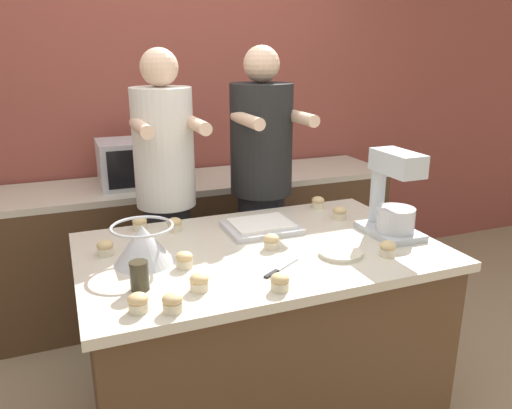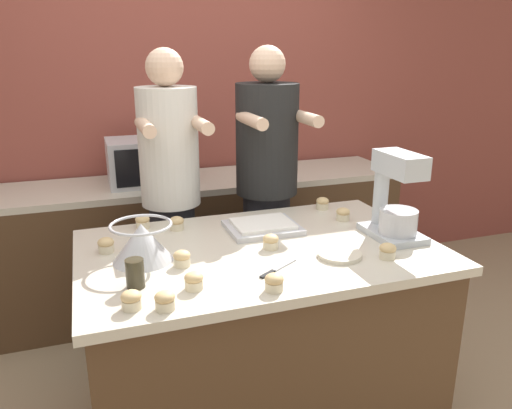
{
  "view_description": "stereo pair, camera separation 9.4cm",
  "coord_description": "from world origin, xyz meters",
  "px_view_note": "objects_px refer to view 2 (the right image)",
  "views": [
    {
      "loc": [
        -0.77,
        -1.87,
        1.71
      ],
      "look_at": [
        0.0,
        0.05,
        1.07
      ],
      "focal_mm": 35.0,
      "sensor_mm": 36.0,
      "label": 1
    },
    {
      "loc": [
        -0.68,
        -1.91,
        1.71
      ],
      "look_at": [
        0.0,
        0.05,
        1.07
      ],
      "focal_mm": 35.0,
      "sensor_mm": 36.0,
      "label": 2
    }
  ],
  "objects_px": {
    "drinking_glass": "(135,273)",
    "cupcake_5": "(271,241)",
    "stand_mixer": "(395,201)",
    "knife": "(276,270)",
    "microwave_oven": "(148,161)",
    "cupcake_2": "(143,222)",
    "cupcake_8": "(274,282)",
    "cupcake_9": "(131,300)",
    "cupcake_7": "(343,214)",
    "mixing_bowl": "(142,241)",
    "baking_tray": "(263,226)",
    "cupcake_0": "(194,281)",
    "cupcake_10": "(182,258)",
    "cupcake_6": "(177,223)",
    "cupcake_4": "(165,300)",
    "small_plate": "(340,255)",
    "person_right": "(267,195)",
    "cupcake_1": "(106,245)",
    "cupcake_3": "(388,251)",
    "person_left": "(172,204)",
    "cupcake_11": "(322,203)"
  },
  "relations": [
    {
      "from": "baking_tray",
      "to": "cupcake_2",
      "type": "xyz_separation_m",
      "value": [
        -0.54,
        0.22,
        0.01
      ]
    },
    {
      "from": "cupcake_0",
      "to": "drinking_glass",
      "type": "bearing_deg",
      "value": 156.66
    },
    {
      "from": "microwave_oven",
      "to": "knife",
      "type": "distance_m",
      "value": 1.55
    },
    {
      "from": "cupcake_6",
      "to": "stand_mixer",
      "type": "bearing_deg",
      "value": -24.4
    },
    {
      "from": "cupcake_5",
      "to": "cupcake_6",
      "type": "bearing_deg",
      "value": 132.66
    },
    {
      "from": "cupcake_8",
      "to": "cupcake_9",
      "type": "bearing_deg",
      "value": 176.06
    },
    {
      "from": "microwave_oven",
      "to": "drinking_glass",
      "type": "bearing_deg",
      "value": -99.46
    },
    {
      "from": "cupcake_10",
      "to": "cupcake_5",
      "type": "bearing_deg",
      "value": 7.65
    },
    {
      "from": "stand_mixer",
      "to": "knife",
      "type": "bearing_deg",
      "value": -165.41
    },
    {
      "from": "cupcake_0",
      "to": "cupcake_3",
      "type": "height_order",
      "value": "same"
    },
    {
      "from": "microwave_oven",
      "to": "cupcake_10",
      "type": "distance_m",
      "value": 1.36
    },
    {
      "from": "cupcake_0",
      "to": "cupcake_3",
      "type": "distance_m",
      "value": 0.81
    },
    {
      "from": "person_right",
      "to": "cupcake_1",
      "type": "relative_size",
      "value": 25.21
    },
    {
      "from": "mixing_bowl",
      "to": "cupcake_7",
      "type": "relative_size",
      "value": 3.66
    },
    {
      "from": "drinking_glass",
      "to": "cupcake_0",
      "type": "relative_size",
      "value": 1.56
    },
    {
      "from": "baking_tray",
      "to": "cupcake_0",
      "type": "xyz_separation_m",
      "value": [
        -0.44,
        -0.5,
        0.01
      ]
    },
    {
      "from": "cupcake_2",
      "to": "cupcake_10",
      "type": "xyz_separation_m",
      "value": [
        0.09,
        -0.5,
        0.0
      ]
    },
    {
      "from": "person_left",
      "to": "microwave_oven",
      "type": "bearing_deg",
      "value": 93.95
    },
    {
      "from": "mixing_bowl",
      "to": "baking_tray",
      "type": "distance_m",
      "value": 0.61
    },
    {
      "from": "drinking_glass",
      "to": "cupcake_4",
      "type": "xyz_separation_m",
      "value": [
        0.07,
        -0.2,
        -0.02
      ]
    },
    {
      "from": "cupcake_0",
      "to": "cupcake_10",
      "type": "relative_size",
      "value": 1.0
    },
    {
      "from": "cupcake_0",
      "to": "cupcake_6",
      "type": "height_order",
      "value": "same"
    },
    {
      "from": "small_plate",
      "to": "cupcake_9",
      "type": "distance_m",
      "value": 0.88
    },
    {
      "from": "stand_mixer",
      "to": "cupcake_9",
      "type": "bearing_deg",
      "value": -166.49
    },
    {
      "from": "mixing_bowl",
      "to": "baking_tray",
      "type": "relative_size",
      "value": 0.75
    },
    {
      "from": "cupcake_10",
      "to": "stand_mixer",
      "type": "bearing_deg",
      "value": 0.28
    },
    {
      "from": "knife",
      "to": "cupcake_7",
      "type": "bearing_deg",
      "value": 39.8
    },
    {
      "from": "cupcake_7",
      "to": "cupcake_11",
      "type": "bearing_deg",
      "value": 94.26
    },
    {
      "from": "cupcake_9",
      "to": "cupcake_6",
      "type": "bearing_deg",
      "value": 68.23
    },
    {
      "from": "cupcake_5",
      "to": "cupcake_0",
      "type": "bearing_deg",
      "value": -146.13
    },
    {
      "from": "baking_tray",
      "to": "cupcake_4",
      "type": "distance_m",
      "value": 0.83
    },
    {
      "from": "drinking_glass",
      "to": "microwave_oven",
      "type": "bearing_deg",
      "value": 80.54
    },
    {
      "from": "stand_mixer",
      "to": "cupcake_10",
      "type": "xyz_separation_m",
      "value": [
        -0.98,
        -0.0,
        -0.14
      ]
    },
    {
      "from": "drinking_glass",
      "to": "cupcake_5",
      "type": "relative_size",
      "value": 1.56
    },
    {
      "from": "cupcake_8",
      "to": "cupcake_5",
      "type": "bearing_deg",
      "value": 71.03
    },
    {
      "from": "microwave_oven",
      "to": "cupcake_11",
      "type": "xyz_separation_m",
      "value": [
        0.81,
        -0.87,
        -0.11
      ]
    },
    {
      "from": "microwave_oven",
      "to": "cupcake_6",
      "type": "relative_size",
      "value": 7.3
    },
    {
      "from": "cupcake_7",
      "to": "cupcake_8",
      "type": "height_order",
      "value": "same"
    },
    {
      "from": "small_plate",
      "to": "cupcake_0",
      "type": "height_order",
      "value": "cupcake_0"
    },
    {
      "from": "cupcake_2",
      "to": "cupcake_9",
      "type": "height_order",
      "value": "same"
    },
    {
      "from": "stand_mixer",
      "to": "cupcake_9",
      "type": "xyz_separation_m",
      "value": [
        -1.2,
        -0.29,
        -0.14
      ]
    },
    {
      "from": "stand_mixer",
      "to": "cupcake_3",
      "type": "relative_size",
      "value": 5.73
    },
    {
      "from": "stand_mixer",
      "to": "cupcake_2",
      "type": "relative_size",
      "value": 5.73
    },
    {
      "from": "small_plate",
      "to": "cupcake_1",
      "type": "xyz_separation_m",
      "value": [
        -0.91,
        0.37,
        0.02
      ]
    },
    {
      "from": "cupcake_1",
      "to": "cupcake_6",
      "type": "bearing_deg",
      "value": 27.96
    },
    {
      "from": "person_left",
      "to": "cupcake_6",
      "type": "relative_size",
      "value": 25.03
    },
    {
      "from": "mixing_bowl",
      "to": "cupcake_4",
      "type": "xyz_separation_m",
      "value": [
        0.02,
        -0.43,
        -0.05
      ]
    },
    {
      "from": "microwave_oven",
      "to": "cupcake_2",
      "type": "height_order",
      "value": "microwave_oven"
    },
    {
      "from": "cupcake_0",
      "to": "cupcake_1",
      "type": "distance_m",
      "value": 0.54
    },
    {
      "from": "baking_tray",
      "to": "drinking_glass",
      "type": "distance_m",
      "value": 0.76
    }
  ]
}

